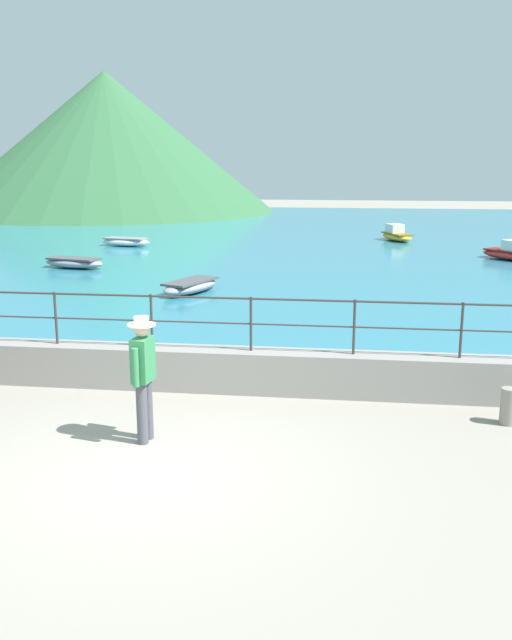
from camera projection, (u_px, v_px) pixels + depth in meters
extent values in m
plane|color=gray|center=(149.00, 472.00, 8.48)|extent=(120.00, 120.00, 0.00)
cube|color=gray|center=(202.00, 369.00, 11.49)|extent=(20.00, 0.56, 0.70)
cylinder|color=#383330|center=(56.00, 318.00, 11.63)|extent=(0.04, 0.04, 0.90)
cylinder|color=#383330|center=(152.00, 321.00, 11.42)|extent=(0.04, 0.04, 0.90)
cylinder|color=#383330|center=(251.00, 324.00, 11.21)|extent=(0.04, 0.04, 0.90)
cylinder|color=#383330|center=(354.00, 327.00, 10.99)|extent=(0.04, 0.04, 0.90)
cylinder|color=#383330|center=(461.00, 330.00, 10.78)|extent=(0.04, 0.04, 0.90)
cylinder|color=#383330|center=(200.00, 297.00, 11.22)|extent=(18.40, 0.04, 0.04)
cylinder|color=#383330|center=(201.00, 322.00, 11.31)|extent=(18.40, 0.03, 0.03)
cube|color=teal|center=(298.00, 239.00, 33.43)|extent=(64.00, 44.32, 0.06)
cone|color=#33663D|center=(107.00, 143.00, 50.12)|extent=(24.60, 24.60, 10.02)
cylinder|color=#4C4C56|center=(147.00, 409.00, 9.41)|extent=(0.15, 0.15, 0.86)
cylinder|color=#4C4C56|center=(142.00, 413.00, 9.24)|extent=(0.15, 0.15, 0.86)
cube|color=#337F4C|center=(143.00, 360.00, 9.16)|extent=(0.26, 0.38, 0.60)
cylinder|color=#337F4C|center=(150.00, 358.00, 9.40)|extent=(0.09, 0.09, 0.52)
cylinder|color=#337F4C|center=(135.00, 368.00, 8.95)|extent=(0.09, 0.09, 0.52)
sphere|color=beige|center=(142.00, 328.00, 9.07)|extent=(0.22, 0.22, 0.22)
cylinder|color=beige|center=(141.00, 325.00, 9.05)|extent=(0.38, 0.38, 0.02)
cylinder|color=beige|center=(141.00, 320.00, 9.04)|extent=(0.20, 0.20, 0.10)
cylinder|color=gray|center=(509.00, 406.00, 9.96)|extent=(0.24, 0.24, 0.55)
ellipsoid|color=red|center=(509.00, 255.00, 26.16)|extent=(2.16, 2.35, 0.36)
cube|color=maroon|center=(509.00, 251.00, 26.12)|extent=(1.76, 1.91, 0.06)
ellipsoid|color=gray|center=(191.00, 286.00, 19.62)|extent=(1.70, 2.47, 0.36)
cube|color=#4D4D51|center=(191.00, 281.00, 19.58)|extent=(1.40, 1.99, 0.06)
ellipsoid|color=gold|center=(397.00, 237.00, 32.30)|extent=(1.74, 2.47, 0.36)
cube|color=brown|center=(397.00, 234.00, 32.27)|extent=(1.44, 1.99, 0.06)
cube|color=silver|center=(395.00, 228.00, 32.45)|extent=(0.90, 0.99, 0.40)
ellipsoid|color=gray|center=(74.00, 263.00, 24.12)|extent=(2.45, 1.42, 0.36)
cube|color=#4D4D51|center=(74.00, 259.00, 24.08)|extent=(1.97, 1.18, 0.06)
ellipsoid|color=white|center=(126.00, 242.00, 30.31)|extent=(2.43, 1.32, 0.36)
cube|color=gray|center=(125.00, 238.00, 30.28)|extent=(1.95, 1.10, 0.06)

